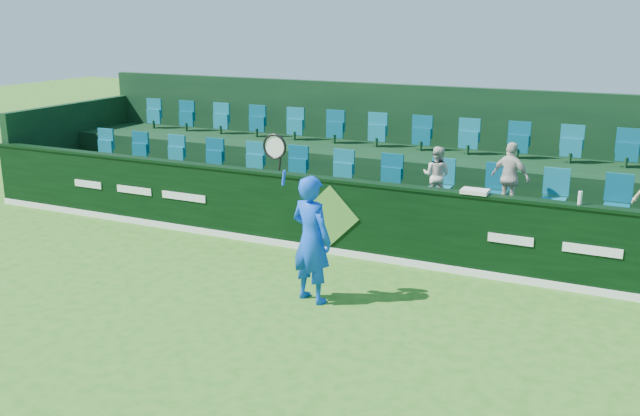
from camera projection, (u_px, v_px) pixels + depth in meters
The scene contains 12 objects.
ground at pixel (203, 343), 9.17m from camera, with size 60.00×60.00×0.00m, color #266518.
sponsor_hoarding at pixel (333, 216), 12.47m from camera, with size 16.00×0.25×1.35m.
stand_tier_front at pixel (357, 215), 13.50m from camera, with size 16.00×2.00×0.80m, color black.
stand_tier_back at pixel (392, 182), 15.09m from camera, with size 16.00×1.80×1.30m, color black.
stand_rear at pixel (399, 152), 15.32m from camera, with size 16.00×4.10×2.60m.
seat_row_front at pixel (365, 175), 13.66m from camera, with size 13.50×0.50×0.60m, color #11667C.
seat_row_back at pixel (398, 135), 15.10m from camera, with size 13.50×0.50×0.60m, color #11667C.
tennis_player at pixel (311, 238), 10.29m from camera, with size 1.13×0.63×2.49m.
spectator_left at pixel (437, 175), 12.64m from camera, with size 0.51×0.39×1.04m, color beige.
spectator_middle at pixel (510, 178), 12.08m from camera, with size 0.71×0.30×1.21m, color beige.
towel at pixel (475, 191), 11.25m from camera, with size 0.42×0.27×0.06m, color silver.
drinks_bottle at pixel (580, 198), 10.58m from camera, with size 0.06×0.06×0.20m, color silver.
Camera 1 is at (4.99, -6.91, 4.10)m, focal length 40.00 mm.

